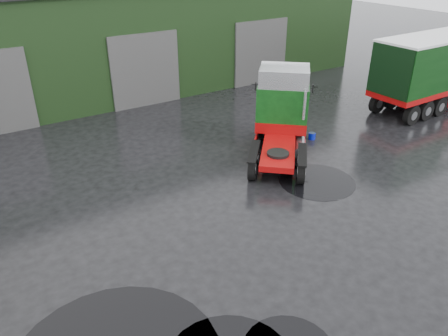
# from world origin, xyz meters

# --- Properties ---
(ground) EXTENTS (100.00, 100.00, 0.00)m
(ground) POSITION_xyz_m (0.00, 0.00, 0.00)
(ground) COLOR black
(warehouse) EXTENTS (32.40, 12.40, 6.30)m
(warehouse) POSITION_xyz_m (2.00, 20.00, 3.16)
(warehouse) COLOR black
(warehouse) RESTS_ON ground
(hero_tractor) EXTENTS (5.76, 6.00, 3.63)m
(hero_tractor) POSITION_xyz_m (3.85, 4.50, 1.82)
(hero_tractor) COLOR #0C3D10
(hero_tractor) RESTS_ON ground
(wash_bucket) EXTENTS (0.33, 0.33, 0.31)m
(wash_bucket) POSITION_xyz_m (6.49, 5.24, 0.15)
(wash_bucket) COLOR #0714AC
(wash_bucket) RESTS_ON ground
(puddle_1) EXTENTS (2.98, 2.98, 0.01)m
(puddle_1) POSITION_xyz_m (3.80, 2.07, 0.00)
(puddle_1) COLOR black
(puddle_1) RESTS_ON ground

